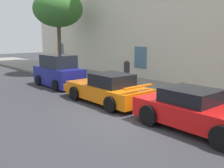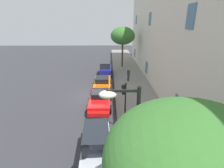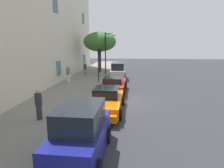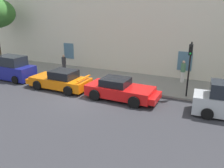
{
  "view_description": "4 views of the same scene",
  "coord_description": "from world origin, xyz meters",
  "px_view_note": "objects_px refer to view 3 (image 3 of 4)",
  "views": [
    {
      "loc": [
        6.64,
        -6.47,
        3.07
      ],
      "look_at": [
        -1.83,
        0.91,
        0.95
      ],
      "focal_mm": 40.76,
      "sensor_mm": 36.0,
      "label": 1
    },
    {
      "loc": [
        16.66,
        1.82,
        7.39
      ],
      "look_at": [
        -1.88,
        2.12,
        0.58
      ],
      "focal_mm": 27.46,
      "sensor_mm": 36.0,
      "label": 2
    },
    {
      "loc": [
        -13.77,
        -0.49,
        4.08
      ],
      "look_at": [
        1.59,
        1.01,
        0.9
      ],
      "focal_mm": 31.86,
      "sensor_mm": 36.0,
      "label": 3
    },
    {
      "loc": [
        7.72,
        -11.66,
        5.54
      ],
      "look_at": [
        1.98,
        0.72,
        1.02
      ],
      "focal_mm": 36.42,
      "sensor_mm": 36.0,
      "label": 4
    }
  ],
  "objects_px": {
    "tree_midblock": "(100,42)",
    "street_lamp": "(109,45)",
    "pedestrian_admiring": "(85,69)",
    "sportscar_red_lead": "(106,102)",
    "hatchback_parked": "(118,72)",
    "traffic_light": "(99,59)",
    "hatchback_distant": "(81,134)",
    "pedestrian_strolling": "(68,74)",
    "pedestrian_bystander": "(39,104)",
    "sportscar_yellow_flank": "(114,85)"
  },
  "relations": [
    {
      "from": "tree_midblock",
      "to": "street_lamp",
      "type": "relative_size",
      "value": 1.04
    },
    {
      "from": "pedestrian_admiring",
      "to": "street_lamp",
      "type": "bearing_deg",
      "value": -71.05
    },
    {
      "from": "sportscar_red_lead",
      "to": "hatchback_parked",
      "type": "xyz_separation_m",
      "value": [
        11.25,
        0.08,
        0.24
      ]
    },
    {
      "from": "tree_midblock",
      "to": "traffic_light",
      "type": "distance_m",
      "value": 7.4
    },
    {
      "from": "tree_midblock",
      "to": "pedestrian_admiring",
      "type": "distance_m",
      "value": 4.7
    },
    {
      "from": "hatchback_distant",
      "to": "street_lamp",
      "type": "bearing_deg",
      "value": 3.37
    },
    {
      "from": "hatchback_parked",
      "to": "pedestrian_strolling",
      "type": "height_order",
      "value": "hatchback_parked"
    },
    {
      "from": "sportscar_red_lead",
      "to": "hatchback_parked",
      "type": "relative_size",
      "value": 1.18
    },
    {
      "from": "sportscar_red_lead",
      "to": "pedestrian_bystander",
      "type": "distance_m",
      "value": 3.8
    },
    {
      "from": "sportscar_red_lead",
      "to": "tree_midblock",
      "type": "distance_m",
      "value": 16.49
    },
    {
      "from": "pedestrian_admiring",
      "to": "pedestrian_strolling",
      "type": "bearing_deg",
      "value": 172.91
    },
    {
      "from": "pedestrian_admiring",
      "to": "pedestrian_bystander",
      "type": "bearing_deg",
      "value": -176.12
    },
    {
      "from": "hatchback_distant",
      "to": "pedestrian_strolling",
      "type": "bearing_deg",
      "value": 19.68
    },
    {
      "from": "sportscar_yellow_flank",
      "to": "pedestrian_bystander",
      "type": "distance_m",
      "value": 7.66
    },
    {
      "from": "hatchback_parked",
      "to": "pedestrian_bystander",
      "type": "bearing_deg",
      "value": 166.39
    },
    {
      "from": "sportscar_red_lead",
      "to": "traffic_light",
      "type": "bearing_deg",
      "value": 11.69
    },
    {
      "from": "hatchback_parked",
      "to": "traffic_light",
      "type": "bearing_deg",
      "value": 145.93
    },
    {
      "from": "tree_midblock",
      "to": "traffic_light",
      "type": "relative_size",
      "value": 1.55
    },
    {
      "from": "hatchback_parked",
      "to": "pedestrian_bystander",
      "type": "distance_m",
      "value": 13.56
    },
    {
      "from": "sportscar_yellow_flank",
      "to": "street_lamp",
      "type": "bearing_deg",
      "value": 9.01
    },
    {
      "from": "tree_midblock",
      "to": "pedestrian_strolling",
      "type": "height_order",
      "value": "tree_midblock"
    },
    {
      "from": "traffic_light",
      "to": "street_lamp",
      "type": "bearing_deg",
      "value": -4.88
    },
    {
      "from": "traffic_light",
      "to": "pedestrian_admiring",
      "type": "height_order",
      "value": "traffic_light"
    },
    {
      "from": "traffic_light",
      "to": "pedestrian_admiring",
      "type": "xyz_separation_m",
      "value": [
        4.13,
        2.46,
        -1.61
      ]
    },
    {
      "from": "hatchback_parked",
      "to": "street_lamp",
      "type": "bearing_deg",
      "value": 26.58
    },
    {
      "from": "hatchback_parked",
      "to": "pedestrian_strolling",
      "type": "bearing_deg",
      "value": 124.3
    },
    {
      "from": "street_lamp",
      "to": "pedestrian_admiring",
      "type": "bearing_deg",
      "value": 108.95
    },
    {
      "from": "tree_midblock",
      "to": "pedestrian_bystander",
      "type": "relative_size",
      "value": 3.34
    },
    {
      "from": "hatchback_distant",
      "to": "street_lamp",
      "type": "height_order",
      "value": "street_lamp"
    },
    {
      "from": "hatchback_parked",
      "to": "pedestrian_bystander",
      "type": "relative_size",
      "value": 2.47
    },
    {
      "from": "pedestrian_admiring",
      "to": "pedestrian_bystander",
      "type": "height_order",
      "value": "pedestrian_bystander"
    },
    {
      "from": "pedestrian_admiring",
      "to": "pedestrian_strolling",
      "type": "height_order",
      "value": "pedestrian_strolling"
    },
    {
      "from": "sportscar_red_lead",
      "to": "street_lamp",
      "type": "xyz_separation_m",
      "value": [
        13.83,
        1.36,
        3.19
      ]
    },
    {
      "from": "sportscar_yellow_flank",
      "to": "pedestrian_admiring",
      "type": "distance_m",
      "value": 8.96
    },
    {
      "from": "sportscar_yellow_flank",
      "to": "tree_midblock",
      "type": "relative_size",
      "value": 0.86
    },
    {
      "from": "sportscar_red_lead",
      "to": "hatchback_distant",
      "type": "height_order",
      "value": "hatchback_distant"
    },
    {
      "from": "pedestrian_strolling",
      "to": "pedestrian_bystander",
      "type": "xyz_separation_m",
      "value": [
        -9.91,
        -1.6,
        -0.04
      ]
    },
    {
      "from": "hatchback_distant",
      "to": "pedestrian_admiring",
      "type": "height_order",
      "value": "hatchback_distant"
    },
    {
      "from": "tree_midblock",
      "to": "street_lamp",
      "type": "height_order",
      "value": "tree_midblock"
    },
    {
      "from": "pedestrian_bystander",
      "to": "hatchback_parked",
      "type": "bearing_deg",
      "value": -13.61
    },
    {
      "from": "hatchback_distant",
      "to": "traffic_light",
      "type": "bearing_deg",
      "value": 6.47
    },
    {
      "from": "pedestrian_bystander",
      "to": "hatchback_distant",
      "type": "bearing_deg",
      "value": -134.69
    },
    {
      "from": "hatchback_parked",
      "to": "pedestrian_admiring",
      "type": "relative_size",
      "value": 2.56
    },
    {
      "from": "hatchback_distant",
      "to": "pedestrian_bystander",
      "type": "relative_size",
      "value": 2.37
    },
    {
      "from": "street_lamp",
      "to": "sportscar_red_lead",
      "type": "bearing_deg",
      "value": -174.37
    },
    {
      "from": "hatchback_parked",
      "to": "traffic_light",
      "type": "height_order",
      "value": "traffic_light"
    },
    {
      "from": "hatchback_distant",
      "to": "sportscar_yellow_flank",
      "type": "bearing_deg",
      "value": -1.74
    },
    {
      "from": "pedestrian_strolling",
      "to": "tree_midblock",
      "type": "bearing_deg",
      "value": -14.52
    },
    {
      "from": "tree_midblock",
      "to": "pedestrian_admiring",
      "type": "height_order",
      "value": "tree_midblock"
    },
    {
      "from": "street_lamp",
      "to": "pedestrian_strolling",
      "type": "bearing_deg",
      "value": 149.06
    }
  ]
}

